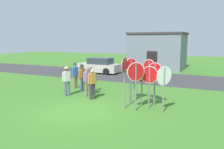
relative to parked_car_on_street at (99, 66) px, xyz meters
The scene contains 19 objects.
ground_plane 12.31m from the parked_car_on_street, 65.52° to the right, with size 80.00×80.00×0.00m, color #3D7528.
street_asphalt 5.18m from the parked_car_on_street, ahead, with size 60.00×6.40×0.01m, color #38383A.
building_background 7.40m from the parked_car_on_street, 52.46° to the left, with size 5.91×4.91×4.05m.
parked_car_on_street is the anchor object (origin of this frame).
stop_sign_far_back 12.38m from the parked_car_on_street, 49.94° to the right, with size 0.81×0.20×2.06m.
stop_sign_rear_left 11.93m from the parked_car_on_street, 50.86° to the right, with size 0.33×0.58×1.88m.
stop_sign_tallest 12.15m from the parked_car_on_street, 55.34° to the right, with size 0.08×0.80×2.50m.
stop_sign_center_cluster 10.70m from the parked_car_on_street, 50.68° to the right, with size 0.81×0.15×1.95m.
stop_sign_nearest 12.60m from the parked_car_on_street, 53.37° to the right, with size 0.61×0.63×2.28m.
stop_sign_low_front 11.55m from the parked_car_on_street, 48.20° to the right, with size 0.74×0.37×2.31m.
stop_sign_leaning_left 13.13m from the parked_car_on_street, 48.28° to the right, with size 0.51×0.75×2.14m.
stop_sign_leaning_right 11.99m from the parked_car_on_street, 47.69° to the right, with size 0.75×0.11×2.18m.
stop_sign_rear_right 11.46m from the parked_car_on_street, 52.90° to the right, with size 0.38×0.55×2.38m.
person_in_dark_shirt 9.51m from the parked_car_on_street, 72.49° to the right, with size 0.35×0.53×1.74m.
person_holding_notes 8.62m from the parked_car_on_street, 64.44° to the right, with size 0.23×0.57×1.69m.
person_in_blue 10.19m from the parked_car_on_street, 63.22° to the right, with size 0.45×0.53×1.69m.
person_in_teal 7.37m from the parked_car_on_street, 73.64° to the right, with size 0.32×0.56×1.74m.
person_with_sunhat 8.26m from the parked_car_on_street, 68.53° to the right, with size 0.32×0.56×1.74m.
person_near_signs 9.52m from the parked_car_on_street, 65.14° to the right, with size 0.33×0.54×1.74m.
Camera 1 is at (5.90, -8.72, 3.30)m, focal length 36.90 mm.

